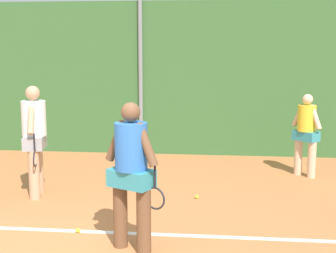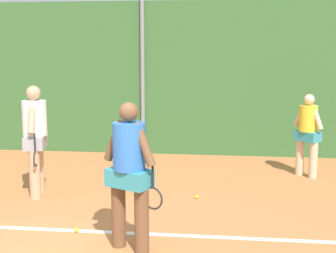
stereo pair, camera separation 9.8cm
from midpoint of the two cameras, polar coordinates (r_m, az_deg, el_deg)
The scene contains 11 objects.
ground_plane at distance 7.42m, azimuth -8.44°, elevation -10.46°, with size 29.45×29.45×0.00m, color #C67542.
hedge_fence_backdrop at distance 11.52m, azimuth -2.60°, elevation 5.63°, with size 19.14×0.25×3.55m, color #386633.
fence_post_center at distance 11.34m, azimuth -2.75°, elevation 6.55°, with size 0.10×0.10×3.93m, color gray.
court_baseline_paint at distance 6.92m, azimuth -9.67°, elevation -11.93°, with size 13.99×0.10×0.01m, color white.
player_foreground_near at distance 5.95m, azimuth -4.05°, elevation -4.93°, with size 0.79×0.52×1.84m.
player_midcourt at distance 8.44m, azimuth -14.95°, elevation -0.93°, with size 0.42×0.83×1.87m.
player_backcourt_far at distance 9.78m, azimuth 16.30°, elevation -0.47°, with size 0.53×0.53×1.61m.
tennis_ball_0 at distance 9.94m, azimuth -4.84°, elevation -5.12°, with size 0.07×0.07×0.07m, color #CCDB33.
tennis_ball_3 at distance 8.21m, azimuth 3.76°, elevation -8.21°, with size 0.07×0.07×0.07m, color #CCDB33.
tennis_ball_5 at distance 6.88m, azimuth -10.22°, elevation -11.83°, with size 0.07×0.07×0.07m, color #CCDB33.
tennis_ball_7 at distance 10.58m, azimuth 17.00°, elevation -4.63°, with size 0.07×0.07×0.07m, color #CCDB33.
Camera 2 is at (1.94, -4.81, 2.48)m, focal length 52.11 mm.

